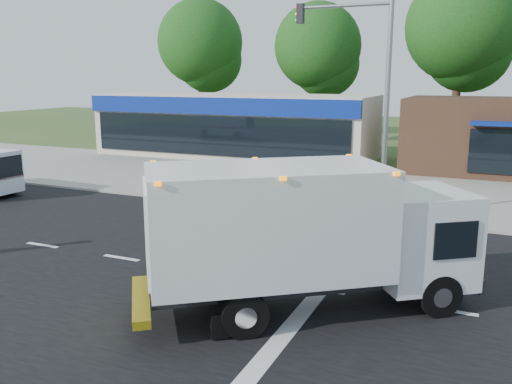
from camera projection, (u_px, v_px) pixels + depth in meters
ground at (213, 273)px, 14.48m from camera, size 120.00×120.00×0.00m
road_asphalt at (213, 273)px, 14.47m from camera, size 60.00×14.00×0.02m
sidewalk at (309, 205)px, 21.81m from camera, size 60.00×2.40×0.12m
parking_apron at (346, 181)px, 27.01m from camera, size 60.00×9.00×0.02m
lane_markings at (237, 299)px, 12.73m from camera, size 55.20×7.00×0.01m
ems_box_truck at (304, 228)px, 11.81m from camera, size 7.40×6.28×3.32m
retail_strip_mall at (235, 125)px, 35.43m from camera, size 18.00×6.20×4.00m
brown_storefront at (502, 136)px, 29.20m from camera, size 10.00×6.70×4.00m
traffic_signal_pole at (370, 83)px, 19.32m from camera, size 3.51×0.25×8.00m
background_trees at (388, 44)px, 38.48m from camera, size 36.77×7.39×12.10m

